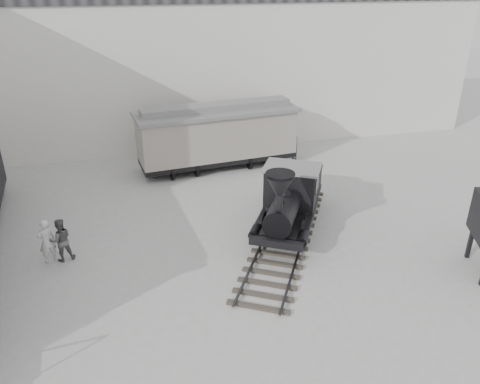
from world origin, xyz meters
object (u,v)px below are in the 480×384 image
object	(u,v)px
boxcar	(217,134)
locomotive	(289,203)
visitor_a	(47,241)
visitor_b	(61,240)

from	to	relation	value
boxcar	locomotive	bearing A→B (deg)	-86.00
visitor_a	visitor_b	xyz separation A→B (m)	(0.47, -0.00, -0.02)
boxcar	visitor_a	world-z (taller)	boxcar
locomotive	boxcar	bearing A→B (deg)	130.22
locomotive	visitor_b	world-z (taller)	locomotive
locomotive	visitor_a	world-z (taller)	locomotive
visitor_a	visitor_b	distance (m)	0.47
boxcar	visitor_a	xyz separation A→B (m)	(-7.73, -7.48, -0.96)
boxcar	visitor_b	size ratio (longest dim) A/B	5.25
visitor_b	locomotive	bearing A→B (deg)	167.10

